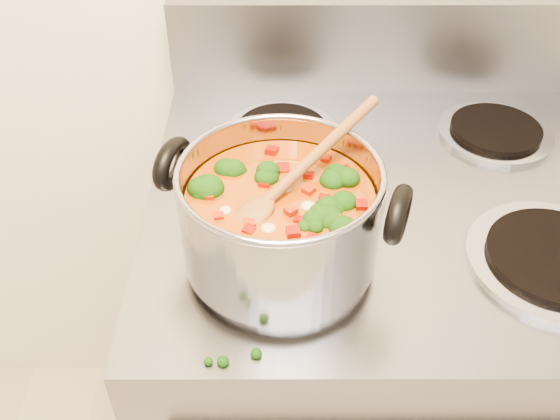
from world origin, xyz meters
name	(u,v)px	position (x,y,z in m)	size (l,w,h in m)	color
electric_range	(371,373)	(-0.07, 1.16, 0.47)	(0.73, 0.66, 1.08)	gray
stockpot	(280,216)	(-0.25, 1.01, 1.00)	(0.30, 0.24, 0.15)	#9F9FA7
wooden_spoon	(286,183)	(-0.24, 1.02, 1.04)	(0.19, 0.20, 0.08)	brown
cooktop_crumbs	(264,262)	(-0.27, 1.01, 0.92)	(0.29, 0.26, 0.01)	black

